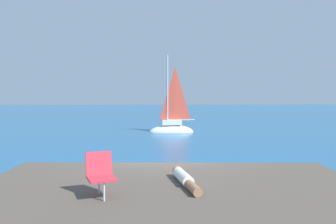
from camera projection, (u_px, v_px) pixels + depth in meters
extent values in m
plane|color=#236093|center=(164.00, 188.00, 10.67)|extent=(160.00, 160.00, 0.00)
cube|color=brown|center=(171.00, 209.00, 7.24)|extent=(8.21, 5.12, 0.98)
cube|color=brown|center=(96.00, 196.00, 9.78)|extent=(1.78, 1.71, 1.13)
cube|color=brown|center=(179.00, 194.00, 10.05)|extent=(1.07, 1.22, 0.77)
ellipsoid|color=white|center=(172.00, 132.00, 25.92)|extent=(3.34, 1.35, 1.12)
cube|color=white|center=(172.00, 122.00, 25.88)|extent=(1.48, 0.89, 0.37)
cylinder|color=#B7B7BC|center=(167.00, 90.00, 25.72)|extent=(0.12, 0.12, 5.11)
cylinder|color=#B2B2B7|center=(181.00, 120.00, 25.95)|extent=(2.05, 0.24, 0.10)
pyramid|color=#DB4C38|center=(175.00, 93.00, 25.79)|extent=(1.64, 0.18, 3.88)
cylinder|color=white|center=(183.00, 177.00, 7.42)|extent=(0.38, 0.93, 0.24)
cylinder|color=#9E704C|center=(193.00, 188.00, 6.68)|extent=(0.29, 0.72, 0.18)
sphere|color=#9E704C|center=(177.00, 171.00, 7.95)|extent=(0.22, 0.22, 0.22)
cube|color=#E03342|center=(102.00, 179.00, 6.33)|extent=(0.62, 0.65, 0.04)
cube|color=#E03342|center=(99.00, 164.00, 6.56)|extent=(0.50, 0.30, 0.45)
cylinder|color=silver|center=(104.00, 191.00, 6.15)|extent=(0.04, 0.04, 0.35)
cylinder|color=silver|center=(99.00, 185.00, 6.58)|extent=(0.04, 0.04, 0.35)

